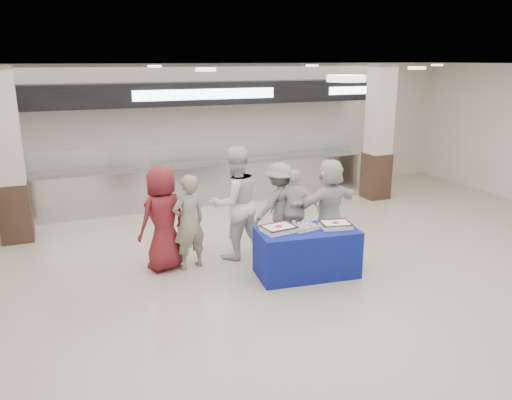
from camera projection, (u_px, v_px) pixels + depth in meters
name	position (u px, v px, depth m)	size (l,w,h in m)	color
ground	(313.00, 298.00, 7.12)	(14.00, 14.00, 0.00)	#BEB6A2
serving_line	(204.00, 154.00, 11.62)	(8.70, 0.85, 2.80)	silver
column_left	(8.00, 160.00, 9.00)	(0.55, 0.55, 3.20)	#322017
column_right	(379.00, 136.00, 11.90)	(0.55, 0.55, 3.20)	#322017
display_table	(307.00, 252.00, 7.80)	(1.55, 0.78, 0.75)	navy
sheet_cake_left	(279.00, 228.00, 7.61)	(0.53, 0.44, 0.10)	white
sheet_cake_right	(336.00, 224.00, 7.80)	(0.52, 0.44, 0.10)	white
cupcake_tray	(304.00, 227.00, 7.71)	(0.48, 0.39, 0.07)	silver
civilian_maroon	(163.00, 219.00, 7.92)	(0.83, 0.54, 1.70)	maroon
soldier_a	(189.00, 222.00, 7.95)	(0.57, 0.37, 1.56)	gray
chef_tall	(235.00, 203.00, 8.37)	(0.93, 0.73, 1.92)	silver
chef_short	(295.00, 210.00, 8.76)	(0.86, 0.36, 1.46)	silver
soldier_b	(279.00, 205.00, 8.89)	(1.00, 0.57, 1.55)	gray
civilian_white	(329.00, 204.00, 8.85)	(1.51, 0.48, 1.63)	silver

